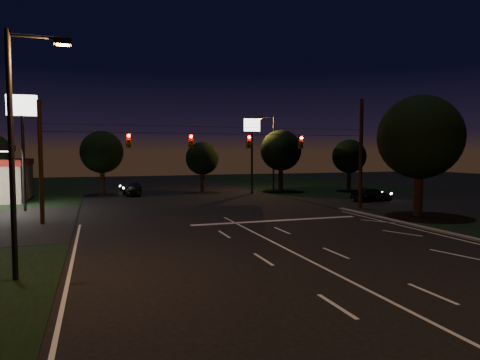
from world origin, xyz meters
name	(u,v)px	position (x,y,z in m)	size (l,w,h in m)	color
ground	(323,267)	(0.00, 0.00, 0.00)	(140.00, 140.00, 0.00)	black
cross_street_right	(429,204)	(20.00, 16.00, 0.00)	(20.00, 16.00, 0.02)	black
center_line	(433,323)	(0.00, -6.00, 0.01)	(0.14, 40.00, 0.01)	silver
stop_bar	(277,221)	(3.00, 11.50, 0.01)	(12.00, 0.50, 0.01)	silver
utility_pole_right	(360,209)	(12.00, 15.00, 0.00)	(0.30, 0.30, 9.00)	black
utility_pole_left	(43,224)	(-12.00, 15.00, 0.00)	(0.28, 0.28, 8.00)	black
signal_span	(220,141)	(0.00, 14.96, 5.50)	(24.00, 0.40, 1.56)	black
pole_sign_left_near	(22,122)	(-14.00, 22.00, 6.98)	(2.20, 0.30, 9.10)	black
pole_sign_right	(252,138)	(8.00, 30.00, 6.24)	(1.80, 0.30, 8.40)	black
street_light_left	(19,136)	(-11.24, 2.00, 5.24)	(2.20, 0.35, 9.00)	black
street_light_right_far	(272,147)	(11.24, 32.00, 5.24)	(2.20, 0.35, 9.00)	black
tree_right_near	(418,138)	(13.53, 10.17, 5.68)	(6.00, 6.00, 8.76)	black
tree_far_b	(102,153)	(-7.98, 34.13, 4.61)	(4.60, 4.60, 6.98)	black
tree_far_c	(202,159)	(3.02, 33.10, 3.90)	(3.80, 3.80, 5.86)	black
tree_far_d	(281,151)	(12.02, 31.13, 4.83)	(4.80, 4.80, 7.30)	black
tree_far_e	(349,157)	(20.02, 29.11, 4.11)	(4.00, 4.00, 6.18)	black
car_oncoming_a	(132,190)	(-5.05, 31.86, 0.64)	(1.52, 3.78, 1.29)	black
car_oncoming_b	(131,188)	(-4.94, 34.92, 0.63)	(1.33, 3.82, 1.26)	black
car_cross	(371,195)	(16.14, 19.21, 0.63)	(1.76, 4.34, 1.26)	black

